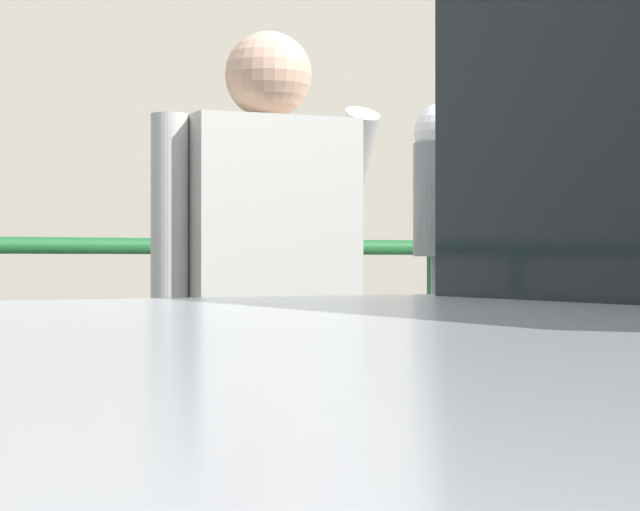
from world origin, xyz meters
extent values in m
cylinder|color=slate|center=(0.01, 0.48, 0.66)|extent=(0.07, 0.07, 1.06)
cylinder|color=slate|center=(0.01, 0.48, 1.34)|extent=(0.16, 0.16, 0.30)
sphere|color=silver|center=(0.01, 0.48, 1.52)|extent=(0.16, 0.16, 0.16)
cube|color=black|center=(0.01, 0.39, 1.41)|extent=(0.09, 0.01, 0.07)
cube|color=green|center=(0.01, 0.39, 1.29)|extent=(0.10, 0.01, 0.09)
cube|color=beige|center=(-0.49, 0.49, 1.23)|extent=(0.43, 0.24, 0.60)
sphere|color=tan|center=(-0.49, 0.49, 1.64)|extent=(0.22, 0.22, 0.22)
cylinder|color=beige|center=(-0.74, 0.51, 1.25)|extent=(0.09, 0.09, 0.57)
cylinder|color=beige|center=(-0.23, 0.61, 1.31)|extent=(0.11, 0.36, 0.54)
cylinder|color=#1E602D|center=(0.00, 2.01, 1.24)|extent=(24.00, 0.06, 0.06)
cylinder|color=#1E602D|center=(0.00, 2.01, 0.74)|extent=(24.00, 0.05, 0.05)
cylinder|color=#1E602D|center=(0.92, 2.01, 0.68)|extent=(0.06, 0.06, 1.10)
cube|color=#ADA38E|center=(0.00, 4.77, 1.97)|extent=(32.00, 0.50, 3.94)
camera|label=1|loc=(-1.68, -2.23, 1.18)|focal=67.36mm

